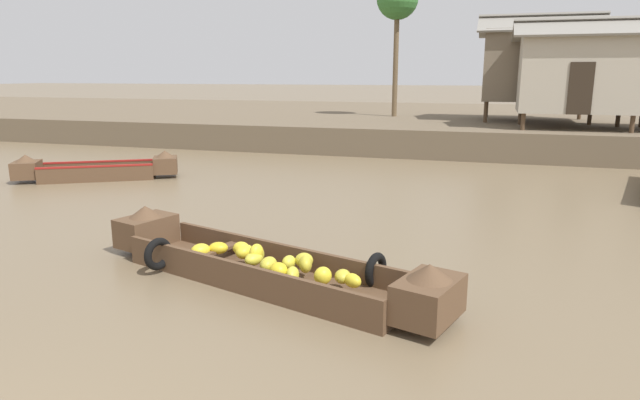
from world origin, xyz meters
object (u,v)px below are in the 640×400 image
Objects in this scene: stilt_house_mid_left at (577,72)px; palm_tree_mid at (397,1)px; cargo_boat_upstream at (98,169)px; banana_boat at (263,265)px; stilt_house_left at (538,64)px.

palm_tree_mid is at bearing 150.42° from stilt_house_mid_left.
stilt_house_mid_left reaches higher than cargo_boat_upstream.
palm_tree_mid is at bearing 94.05° from banana_boat.
palm_tree_mid reaches higher than stilt_house_left.
cargo_boat_upstream is at bearing -146.80° from stilt_house_mid_left.
palm_tree_mid is (-1.40, 19.76, 6.13)m from banana_boat.
stilt_house_left is 3.54m from stilt_house_mid_left.
stilt_house_left is 1.10× the size of stilt_house_mid_left.
banana_boat is 10.20m from cargo_boat_upstream.
stilt_house_left reaches higher than stilt_house_mid_left.
stilt_house_left is at bearing 75.41° from banana_boat.
stilt_house_mid_left is at bearing -71.27° from stilt_house_left.
stilt_house_left reaches higher than banana_boat.
banana_boat is at bearing -85.95° from palm_tree_mid.
cargo_boat_upstream is 0.86× the size of stilt_house_left.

